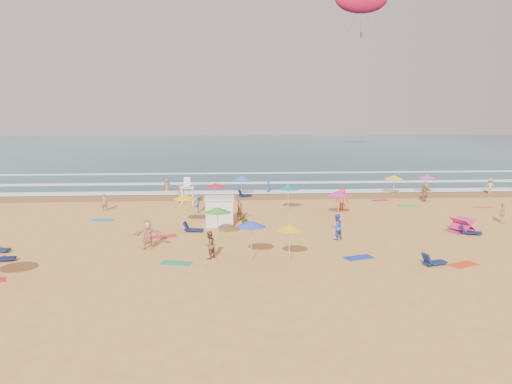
{
  "coord_description": "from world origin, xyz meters",
  "views": [
    {
      "loc": [
        -3.68,
        -37.05,
        8.27
      ],
      "look_at": [
        -0.85,
        6.0,
        1.5
      ],
      "focal_mm": 35.0,
      "sensor_mm": 36.0,
      "label": 1
    }
  ],
  "objects": [
    {
      "name": "lifeguard_stand",
      "position": [
        -7.05,
        8.87,
        1.05
      ],
      "size": [
        1.2,
        1.2,
        2.1
      ],
      "primitive_type": null,
      "color": "white",
      "rests_on": "ground"
    },
    {
      "name": "ground",
      "position": [
        0.0,
        0.0,
        0.0
      ],
      "size": [
        220.0,
        220.0,
        0.0
      ],
      "primitive_type": "plane",
      "color": "gold",
      "rests_on": "ground"
    },
    {
      "name": "beachgoers",
      "position": [
        2.58,
        3.67,
        0.85
      ],
      "size": [
        38.88,
        26.3,
        2.14
      ],
      "color": "brown",
      "rests_on": "ground"
    },
    {
      "name": "ocean",
      "position": [
        0.0,
        84.0,
        0.0
      ],
      "size": [
        220.0,
        140.0,
        0.18
      ],
      "primitive_type": "cube",
      "color": "#0C4756",
      "rests_on": "ground"
    },
    {
      "name": "wet_sand",
      "position": [
        0.0,
        12.5,
        0.01
      ],
      "size": [
        220.0,
        220.0,
        0.0
      ],
      "primitive_type": "plane",
      "color": "olive",
      "rests_on": "ground"
    },
    {
      "name": "towels",
      "position": [
        0.76,
        -1.49,
        0.01
      ],
      "size": [
        36.75,
        23.23,
        0.03
      ],
      "color": "red",
      "rests_on": "ground"
    },
    {
      "name": "cabana",
      "position": [
        -4.01,
        -0.21,
        1.0
      ],
      "size": [
        2.0,
        2.0,
        2.0
      ],
      "primitive_type": "cube",
      "color": "silver",
      "rests_on": "ground"
    },
    {
      "name": "bicycle",
      "position": [
        -2.11,
        -0.51,
        0.43
      ],
      "size": [
        0.95,
        1.71,
        0.85
      ],
      "primitive_type": "imported",
      "rotation": [
        0.0,
        0.0,
        0.25
      ],
      "color": "black",
      "rests_on": "ground"
    },
    {
      "name": "beach_umbrellas",
      "position": [
        1.53,
        0.14,
        2.03
      ],
      "size": [
        65.85,
        27.35,
        0.74
      ],
      "color": "yellow",
      "rests_on": "ground"
    },
    {
      "name": "cabana_roof",
      "position": [
        -4.01,
        -0.21,
        2.06
      ],
      "size": [
        2.2,
        2.2,
        0.12
      ],
      "primitive_type": "cube",
      "color": "silver",
      "rests_on": "cabana"
    },
    {
      "name": "loungers",
      "position": [
        2.99,
        -2.61,
        0.17
      ],
      "size": [
        45.05,
        24.64,
        0.34
      ],
      "color": "#0E1449",
      "rests_on": "ground"
    },
    {
      "name": "surf_foam",
      "position": [
        0.0,
        21.32,
        0.1
      ],
      "size": [
        200.0,
        18.7,
        0.05
      ],
      "color": "white",
      "rests_on": "ground"
    }
  ]
}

